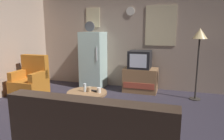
% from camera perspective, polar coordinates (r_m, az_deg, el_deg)
% --- Properties ---
extents(ground_plane, '(12.00, 12.00, 0.00)m').
position_cam_1_polar(ground_plane, '(3.75, -5.95, -13.79)').
color(ground_plane, '#2D2833').
extents(wall_with_art, '(5.20, 0.12, 2.70)m').
position_cam_1_polar(wall_with_art, '(5.73, 3.74, 8.85)').
color(wall_with_art, tan).
rests_on(wall_with_art, ground_plane).
extents(fridge, '(0.60, 0.62, 1.77)m').
position_cam_1_polar(fridge, '(5.71, -5.11, 2.78)').
color(fridge, silver).
rests_on(fridge, ground_plane).
extents(tv_stand, '(0.84, 0.53, 0.60)m').
position_cam_1_polar(tv_stand, '(5.39, 7.77, -2.68)').
color(tv_stand, '#8E6642').
rests_on(tv_stand, ground_plane).
extents(crt_tv, '(0.54, 0.51, 0.44)m').
position_cam_1_polar(crt_tv, '(5.29, 7.59, 2.84)').
color(crt_tv, black).
rests_on(crt_tv, tv_stand).
extents(standing_lamp, '(0.32, 0.32, 1.59)m').
position_cam_1_polar(standing_lamp, '(4.94, 22.73, 7.72)').
color(standing_lamp, '#332D28').
rests_on(standing_lamp, ground_plane).
extents(coffee_table, '(0.72, 0.72, 0.46)m').
position_cam_1_polar(coffee_table, '(3.89, -6.74, -9.20)').
color(coffee_table, '#8E6642').
rests_on(coffee_table, ground_plane).
extents(wine_glass, '(0.05, 0.05, 0.15)m').
position_cam_1_polar(wine_glass, '(3.81, -7.41, -4.77)').
color(wine_glass, silver).
rests_on(wine_glass, coffee_table).
extents(mug_ceramic_white, '(0.08, 0.08, 0.09)m').
position_cam_1_polar(mug_ceramic_white, '(3.74, -3.59, -5.48)').
color(mug_ceramic_white, silver).
rests_on(mug_ceramic_white, coffee_table).
extents(mug_ceramic_tan, '(0.08, 0.08, 0.09)m').
position_cam_1_polar(mug_ceramic_tan, '(3.80, -6.23, -5.25)').
color(mug_ceramic_tan, tan).
rests_on(mug_ceramic_tan, coffee_table).
extents(remote_control, '(0.16, 0.08, 0.02)m').
position_cam_1_polar(remote_control, '(3.83, -5.22, -5.62)').
color(remote_control, black).
rests_on(remote_control, coffee_table).
extents(armchair, '(0.68, 0.68, 0.96)m').
position_cam_1_polar(armchair, '(5.38, -21.28, -2.97)').
color(armchair, '#B2661E').
rests_on(armchair, ground_plane).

